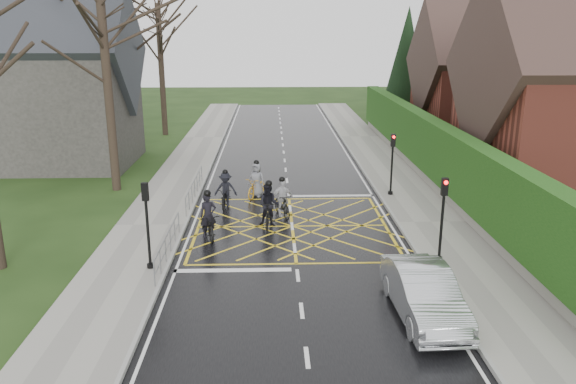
{
  "coord_description": "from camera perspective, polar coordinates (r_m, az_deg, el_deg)",
  "views": [
    {
      "loc": [
        -0.88,
        -22.62,
        8.13
      ],
      "look_at": [
        -0.15,
        0.81,
        1.3
      ],
      "focal_mm": 35.0,
      "sensor_mm": 36.0,
      "label": 1
    }
  ],
  "objects": [
    {
      "name": "tree_near",
      "position": [
        29.75,
        -18.27,
        15.04
      ],
      "size": [
        9.24,
        9.24,
        11.44
      ],
      "color": "black",
      "rests_on": "ground"
    },
    {
      "name": "car",
      "position": [
        17.03,
        13.64,
        -9.96
      ],
      "size": [
        1.76,
        4.57,
        1.49
      ],
      "primitive_type": "imported",
      "rotation": [
        0.0,
        0.0,
        0.04
      ],
      "color": "silver",
      "rests_on": "ground"
    },
    {
      "name": "railing_north",
      "position": [
        27.87,
        -9.5,
        0.74
      ],
      "size": [
        0.05,
        6.04,
        1.03
      ],
      "color": "slate",
      "rests_on": "ground"
    },
    {
      "name": "cyclist_mid",
      "position": [
        26.68,
        -6.35,
        -0.11
      ],
      "size": [
        1.11,
        1.9,
        1.81
      ],
      "rotation": [
        0.0,
        0.0,
        -0.07
      ],
      "color": "black",
      "rests_on": "ground"
    },
    {
      "name": "tree_mid",
      "position": [
        37.74,
        -16.46,
        16.38
      ],
      "size": [
        10.08,
        10.08,
        12.48
      ],
      "color": "black",
      "rests_on": "ground"
    },
    {
      "name": "church",
      "position": [
        37.0,
        -22.14,
        10.11
      ],
      "size": [
        8.8,
        7.8,
        11.0
      ],
      "color": "#2D2B28",
      "rests_on": "ground"
    },
    {
      "name": "cyclist_front",
      "position": [
        25.11,
        -0.61,
        -1.02
      ],
      "size": [
        1.09,
        1.9,
        1.84
      ],
      "rotation": [
        0.0,
        0.0,
        0.34
      ],
      "color": "black",
      "rests_on": "ground"
    },
    {
      "name": "house_far",
      "position": [
        43.69,
        19.52,
        10.38
      ],
      "size": [
        9.8,
        8.8,
        10.3
      ],
      "color": "maroon",
      "rests_on": "ground"
    },
    {
      "name": "sidewalk_right",
      "position": [
        24.98,
        14.33,
        -3.09
      ],
      "size": [
        3.0,
        80.0,
        0.15
      ],
      "primitive_type": "cube",
      "color": "gray",
      "rests_on": "ground"
    },
    {
      "name": "road",
      "position": [
        24.05,
        0.42,
        -3.5
      ],
      "size": [
        9.0,
        80.0,
        0.01
      ],
      "primitive_type": "cube",
      "color": "black",
      "rests_on": "ground"
    },
    {
      "name": "sidewalk_left",
      "position": [
        24.55,
        -13.74,
        -3.39
      ],
      "size": [
        3.0,
        80.0,
        0.15
      ],
      "primitive_type": "cube",
      "color": "gray",
      "rests_on": "ground"
    },
    {
      "name": "traffic_light_se",
      "position": [
        20.42,
        15.37,
        -2.83
      ],
      "size": [
        0.24,
        0.31,
        3.21
      ],
      "rotation": [
        0.0,
        0.0,
        3.14
      ],
      "color": "black",
      "rests_on": "ground"
    },
    {
      "name": "ground",
      "position": [
        24.05,
        0.42,
        -3.51
      ],
      "size": [
        120.0,
        120.0,
        0.0
      ],
      "primitive_type": "plane",
      "color": "black",
      "rests_on": "ground"
    },
    {
      "name": "railing_south",
      "position": [
        20.83,
        -12.13,
        -4.8
      ],
      "size": [
        0.05,
        5.04,
        1.03
      ],
      "color": "slate",
      "rests_on": "ground"
    },
    {
      "name": "stone_wall",
      "position": [
        30.89,
        14.5,
        1.13
      ],
      "size": [
        0.5,
        38.0,
        0.7
      ],
      "primitive_type": "cube",
      "color": "slate",
      "rests_on": "ground"
    },
    {
      "name": "tree_far",
      "position": [
        45.42,
        -12.9,
        14.67
      ],
      "size": [
        8.4,
        8.4,
        10.4
      ],
      "color": "black",
      "rests_on": "ground"
    },
    {
      "name": "cyclist_rear",
      "position": [
        22.82,
        -8.11,
        -3.06
      ],
      "size": [
        1.29,
        2.17,
        1.99
      ],
      "rotation": [
        0.0,
        0.0,
        0.3
      ],
      "color": "black",
      "rests_on": "ground"
    },
    {
      "name": "traffic_light_sw",
      "position": [
        19.7,
        -14.07,
        -3.43
      ],
      "size": [
        0.24,
        0.31,
        3.21
      ],
      "color": "black",
      "rests_on": "ground"
    },
    {
      "name": "cyclist_back",
      "position": [
        23.86,
        -1.95,
        -1.74
      ],
      "size": [
        0.99,
        2.08,
        2.03
      ],
      "rotation": [
        0.0,
        0.0,
        -0.13
      ],
      "color": "black",
      "rests_on": "ground"
    },
    {
      "name": "hedge",
      "position": [
        30.5,
        14.73,
        4.3
      ],
      "size": [
        0.9,
        38.0,
        2.8
      ],
      "primitive_type": "cube",
      "color": "#163E11",
      "rests_on": "stone_wall"
    },
    {
      "name": "conifer",
      "position": [
        50.09,
        11.92,
        12.31
      ],
      "size": [
        4.6,
        4.6,
        10.0
      ],
      "color": "black",
      "rests_on": "ground"
    },
    {
      "name": "traffic_light_ne",
      "position": [
        28.23,
        10.51,
        2.72
      ],
      "size": [
        0.24,
        0.31,
        3.21
      ],
      "rotation": [
        0.0,
        0.0,
        3.14
      ],
      "color": "black",
      "rests_on": "ground"
    },
    {
      "name": "cyclist_lead",
      "position": [
        28.14,
        -3.2,
        0.81
      ],
      "size": [
        1.37,
        2.04,
        1.88
      ],
      "rotation": [
        0.0,
        0.0,
        -0.4
      ],
      "color": "#B27B15",
      "rests_on": "ground"
    }
  ]
}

